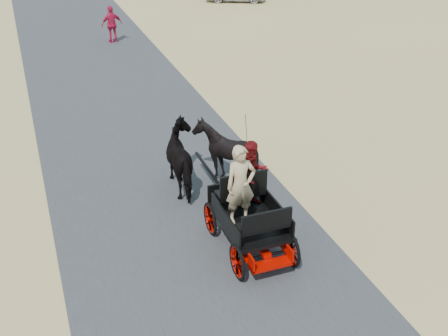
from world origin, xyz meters
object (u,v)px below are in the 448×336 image
object	(u,v)px
carriage	(249,234)
pedestrian	(112,24)
horse_left	(185,159)
horse_right	(225,152)

from	to	relation	value
carriage	pedestrian	world-z (taller)	pedestrian
carriage	horse_left	xyz separation A→B (m)	(-0.55, 3.00, 0.49)
horse_right	pedestrian	bearing A→B (deg)	-88.52
horse_left	pedestrian	distance (m)	14.32
carriage	horse_right	bearing A→B (deg)	79.61
horse_left	horse_right	bearing A→B (deg)	-180.00
carriage	horse_right	xyz separation A→B (m)	(0.55, 3.00, 0.49)
horse_left	horse_right	size ratio (longest dim) A/B	1.18
carriage	pedestrian	distance (m)	17.31
carriage	pedestrian	xyz separation A→B (m)	(0.18, 17.30, 0.50)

